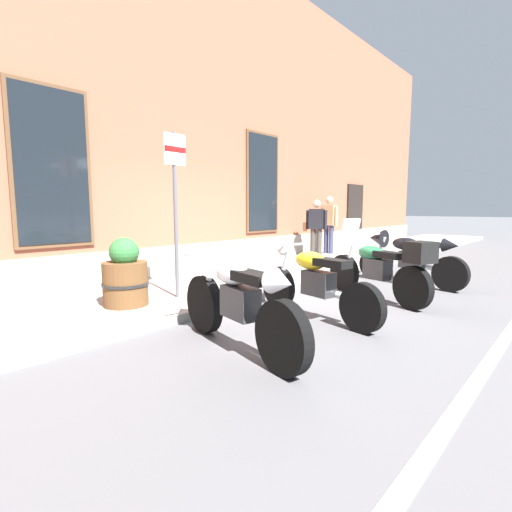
% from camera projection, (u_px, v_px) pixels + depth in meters
% --- Properties ---
extents(ground_plane, '(140.00, 140.00, 0.00)m').
position_uv_depth(ground_plane, '(282.00, 295.00, 6.44)').
color(ground_plane, '#4C4C4F').
extents(sidewalk, '(31.54, 2.63, 0.12)m').
position_uv_depth(sidewalk, '(227.00, 282.00, 7.29)').
color(sidewalk, gray).
rests_on(sidewalk, ground_plane).
extents(lane_stripe, '(31.54, 0.12, 0.01)m').
position_uv_depth(lane_stripe, '(506.00, 337.00, 4.34)').
color(lane_stripe, silver).
rests_on(lane_stripe, ground_plane).
extents(brick_pub_facade, '(25.54, 7.88, 7.23)m').
position_uv_depth(brick_pub_facade, '(90.00, 128.00, 10.25)').
color(brick_pub_facade, brown).
rests_on(brick_pub_facade, ground_plane).
extents(motorcycle_white_sport, '(0.74, 2.10, 1.05)m').
position_uv_depth(motorcycle_white_sport, '(234.00, 295.00, 3.94)').
color(motorcycle_white_sport, black).
rests_on(motorcycle_white_sport, ground_plane).
extents(motorcycle_yellow_naked, '(0.69, 2.09, 0.96)m').
position_uv_depth(motorcycle_yellow_naked, '(314.00, 283.00, 5.07)').
color(motorcycle_yellow_naked, black).
rests_on(motorcycle_yellow_naked, ground_plane).
extents(motorcycle_green_touring, '(1.03, 2.03, 1.29)m').
position_uv_depth(motorcycle_green_touring, '(381.00, 267.00, 6.02)').
color(motorcycle_green_touring, black).
rests_on(motorcycle_green_touring, ground_plane).
extents(motorcycle_black_sport, '(0.67, 2.17, 1.04)m').
position_uv_depth(motorcycle_black_sport, '(405.00, 255.00, 7.32)').
color(motorcycle_black_sport, black).
rests_on(motorcycle_black_sport, ground_plane).
extents(pedestrian_dark_jacket, '(0.35, 0.64, 1.56)m').
position_uv_depth(pedestrian_dark_jacket, '(316.00, 225.00, 10.47)').
color(pedestrian_dark_jacket, '#38332D').
rests_on(pedestrian_dark_jacket, sidewalk).
extents(pedestrian_tan_coat, '(0.23, 0.59, 1.68)m').
position_uv_depth(pedestrian_tan_coat, '(329.00, 221.00, 11.32)').
color(pedestrian_tan_coat, '#2D3351').
rests_on(pedestrian_tan_coat, sidewalk).
extents(parking_sign, '(0.36, 0.07, 2.43)m').
position_uv_depth(parking_sign, '(175.00, 192.00, 5.58)').
color(parking_sign, '#4C4C51').
rests_on(parking_sign, sidewalk).
extents(barrel_planter, '(0.63, 0.63, 0.94)m').
position_uv_depth(barrel_planter, '(125.00, 277.00, 5.26)').
color(barrel_planter, brown).
rests_on(barrel_planter, sidewalk).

